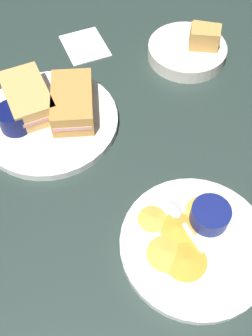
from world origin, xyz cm
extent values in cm
cube|color=#283833|center=(0.00, 0.00, -1.50)|extent=(110.00, 110.00, 3.00)
cylinder|color=white|center=(-0.96, -13.79, 0.80)|extent=(26.34, 26.34, 1.60)
cube|color=#C68C42|center=(-2.17, -8.93, 4.00)|extent=(13.50, 8.48, 4.80)
cube|color=#DB938E|center=(-2.17, -8.93, 4.00)|extent=(13.71, 7.90, 0.80)
cube|color=tan|center=(-4.56, -17.27, 4.00)|extent=(14.60, 10.90, 4.80)
cube|color=#DB938E|center=(-4.56, -17.27, 4.00)|extent=(14.68, 10.39, 0.80)
cylinder|color=#0C144C|center=(-0.44, -19.69, 3.73)|extent=(6.08, 6.08, 4.25)
cylinder|color=black|center=(-0.44, -19.69, 5.45)|extent=(4.99, 4.99, 0.60)
cube|color=silver|center=(-2.72, -10.69, 1.85)|extent=(2.13, 5.53, 0.40)
ellipsoid|color=silver|center=(-1.37, -16.02, 2.00)|extent=(2.92, 3.64, 0.80)
cylinder|color=white|center=(27.77, 7.69, 0.80)|extent=(23.51, 23.51, 1.60)
cylinder|color=navy|center=(24.25, 10.63, 3.21)|extent=(6.19, 6.19, 3.21)
cylinder|color=olive|center=(24.25, 10.63, 4.41)|extent=(5.08, 5.08, 0.60)
cube|color=silver|center=(27.05, 7.42, 1.85)|extent=(5.43, 2.70, 0.40)
ellipsoid|color=silver|center=(21.91, 5.46, 2.00)|extent=(3.77, 3.19, 0.80)
cone|color=gold|center=(22.92, 10.39, 1.90)|extent=(7.85, 7.85, 0.60)
cone|color=gold|center=(28.83, 2.84, 1.90)|extent=(6.26, 6.26, 0.60)
cone|color=gold|center=(30.28, 5.41, 1.90)|extent=(7.98, 7.98, 0.60)
cone|color=gold|center=(22.81, 1.84, 1.90)|extent=(6.67, 6.67, 0.60)
cone|color=gold|center=(25.09, 5.57, 1.90)|extent=(8.14, 8.14, 0.60)
cylinder|color=silver|center=(-16.07, 16.74, 1.50)|extent=(17.02, 17.02, 3.00)
cube|color=tan|center=(-15.67, 19.97, 5.15)|extent=(5.78, 6.92, 4.30)
cube|color=tan|center=(-15.97, 20.20, 5.10)|extent=(6.31, 7.20, 4.20)
cube|color=white|center=(-23.03, -5.12, 0.20)|extent=(12.89, 11.45, 0.40)
camera|label=1|loc=(49.78, -6.42, 57.51)|focal=41.49mm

